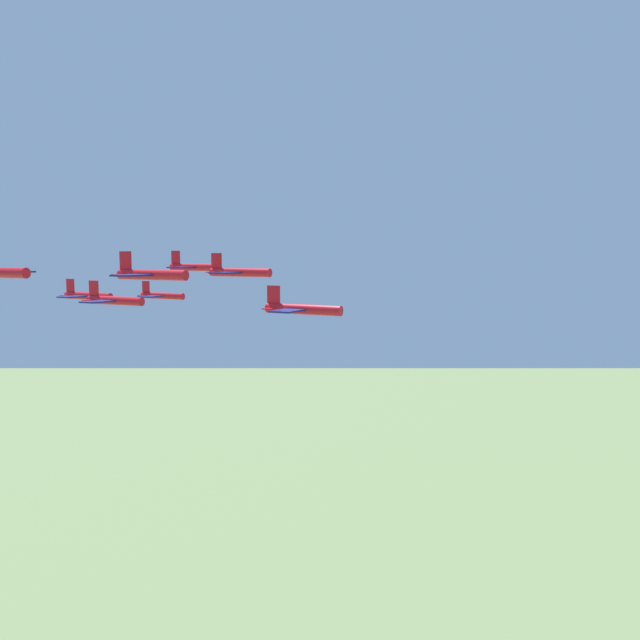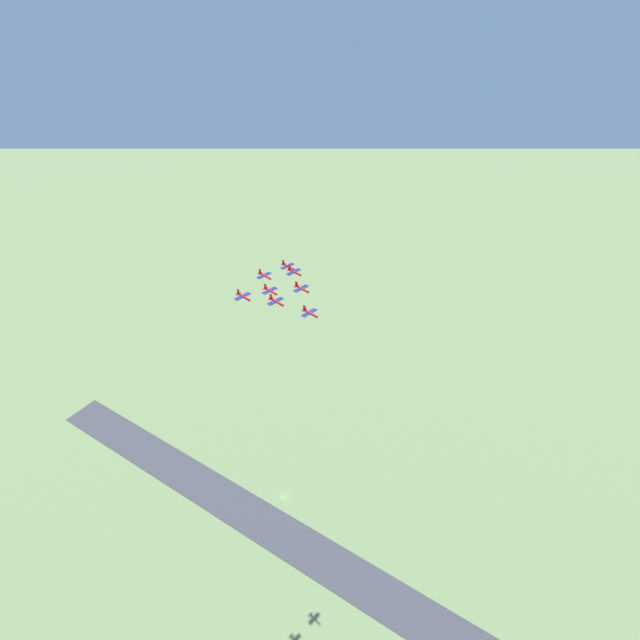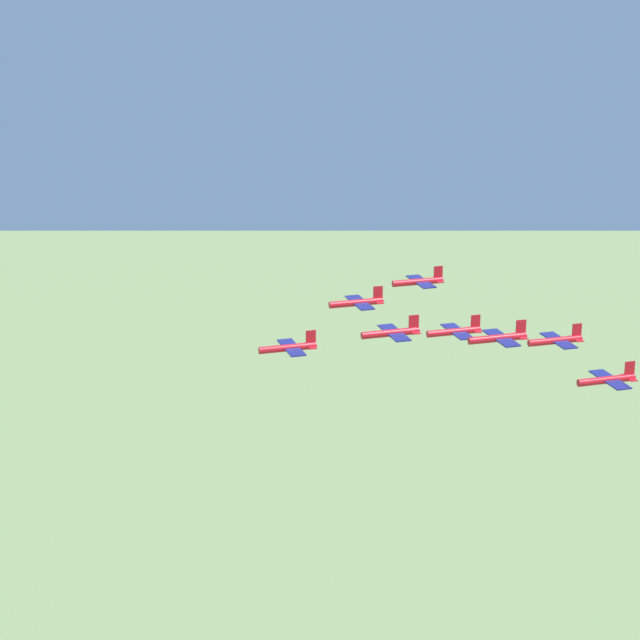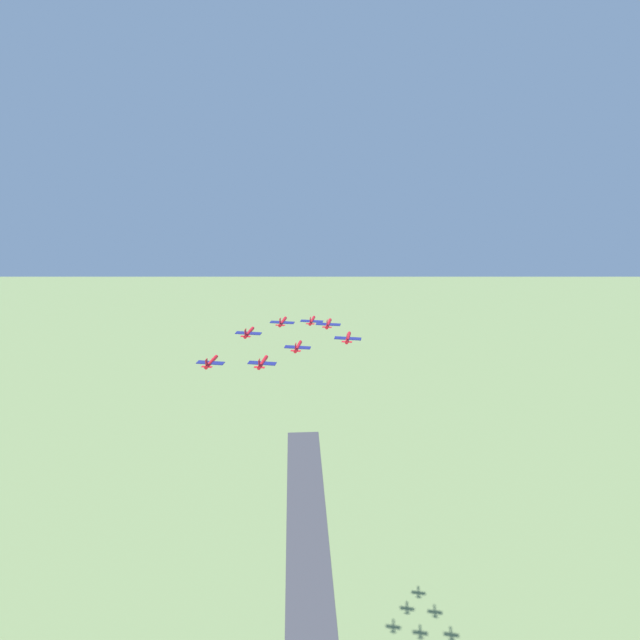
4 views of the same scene
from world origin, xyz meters
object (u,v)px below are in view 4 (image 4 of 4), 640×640
Objects in this scene: jet_1 at (282,322)px; jet_4 at (298,347)px; jet_3 at (249,333)px; jet_7 at (262,363)px; jet_6 at (211,362)px; jet_0 at (312,321)px; jet_2 at (328,324)px; jet_5 at (348,338)px.

jet_1 is 1.00× the size of jet_4.
jet_3 is 14.64m from jet_7.
jet_1 reaches higher than jet_6.
jet_6 is at bearing -120.47° from jet_1.
jet_2 is at bearing -59.53° from jet_0.
jet_3 is at bearing -180.00° from jet_5.
jet_5 is (20.59, 13.69, 0.35)m from jet_1.
jet_3 is at bearing -120.47° from jet_1.
jet_3 reaches higher than jet_5.
jet_5 is (28.23, 1.79, 3.54)m from jet_0.
jet_5 is at bearing 0.00° from jet_4.
jet_5 reaches higher than jet_0.
jet_5 is (14.11, 0.90, 0.23)m from jet_2.
jet_4 is 1.00× the size of jet_7.
jet_3 reaches higher than jet_7.
jet_0 is 37.26m from jet_7.
jet_1 is 1.00× the size of jet_6.
jet_1 is at bearing 150.46° from jet_5.
jet_1 is at bearing 120.47° from jet_4.
jet_0 is 1.00× the size of jet_3.
jet_6 is at bearing -120.47° from jet_3.
jet_7 is (1.17, -24.70, -3.75)m from jet_5.
jet_2 is 14.52m from jet_4.
jet_3 is at bearing -180.00° from jet_4.
jet_7 is (15.28, -23.80, -3.52)m from jet_2.
jet_5 is at bearing 29.54° from jet_7.
jet_5 is 1.00× the size of jet_6.
jet_3 is 28.68m from jet_5.
jet_4 is at bearing -120.47° from jet_2.
jet_7 is (6.47, 12.80, 0.80)m from jet_6.
jet_1 reaches higher than jet_4.
jet_6 is (22.92, -35.70, -1.01)m from jet_0.
jet_3 is (7.64, -11.90, 0.36)m from jet_1.
jet_1 is 24.73m from jet_5.
jet_2 is at bearing 40.36° from jet_6.
jet_5 reaches higher than jet_2.
jet_3 is (15.28, -23.80, 3.56)m from jet_0.
jet_2 is 28.50m from jet_7.
jet_1 is 1.00× the size of jet_5.
jet_7 is at bearing -120.47° from jet_2.
jet_6 is 14.36m from jet_7.
jet_5 is at bearing -59.53° from jet_2.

